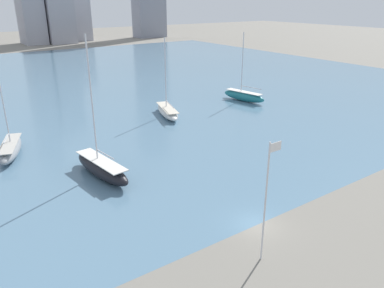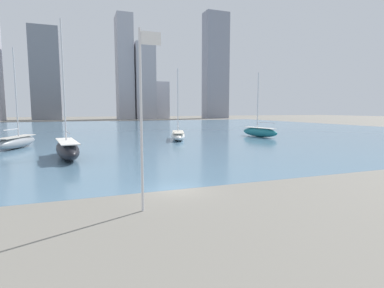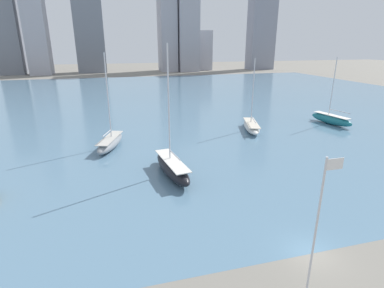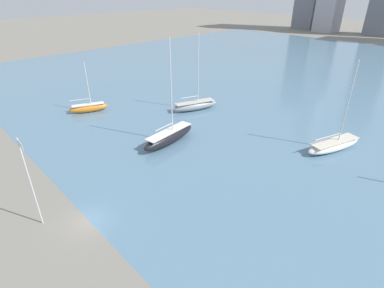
{
  "view_description": "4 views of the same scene",
  "coord_description": "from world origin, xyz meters",
  "px_view_note": "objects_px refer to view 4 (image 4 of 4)",
  "views": [
    {
      "loc": [
        -21.79,
        -20.87,
        19.56
      ],
      "look_at": [
        0.24,
        10.91,
        4.53
      ],
      "focal_mm": 35.0,
      "sensor_mm": 36.0,
      "label": 1
    },
    {
      "loc": [
        -6.26,
        -20.15,
        5.74
      ],
      "look_at": [
        4.53,
        8.82,
        2.2
      ],
      "focal_mm": 28.0,
      "sensor_mm": 36.0,
      "label": 2
    },
    {
      "loc": [
        -14.55,
        -16.88,
        16.16
      ],
      "look_at": [
        -6.45,
        13.27,
        5.62
      ],
      "focal_mm": 28.0,
      "sensor_mm": 36.0,
      "label": 3
    },
    {
      "loc": [
        25.24,
        -8.95,
        22.23
      ],
      "look_at": [
        -2.72,
        17.86,
        1.74
      ],
      "focal_mm": 28.0,
      "sensor_mm": 36.0,
      "label": 4
    }
  ],
  "objects_px": {
    "sailboat_black": "(169,136)",
    "sailboat_white": "(334,145)",
    "sailboat_gray": "(195,105)",
    "sailboat_orange": "(88,108)",
    "flag_pole": "(30,180)"
  },
  "relations": [
    {
      "from": "sailboat_gray",
      "to": "sailboat_white",
      "type": "xyz_separation_m",
      "value": [
        26.63,
        3.7,
        -0.12
      ]
    },
    {
      "from": "flag_pole",
      "to": "sailboat_gray",
      "type": "xyz_separation_m",
      "value": [
        -12.35,
        34.44,
        -4.53
      ]
    },
    {
      "from": "sailboat_black",
      "to": "sailboat_orange",
      "type": "bearing_deg",
      "value": -179.57
    },
    {
      "from": "sailboat_black",
      "to": "sailboat_white",
      "type": "height_order",
      "value": "sailboat_black"
    },
    {
      "from": "sailboat_black",
      "to": "sailboat_white",
      "type": "distance_m",
      "value": 25.33
    },
    {
      "from": "sailboat_black",
      "to": "sailboat_gray",
      "type": "xyz_separation_m",
      "value": [
        -7.55,
        12.97,
        -0.16
      ]
    },
    {
      "from": "sailboat_black",
      "to": "sailboat_gray",
      "type": "relative_size",
      "value": 1.09
    },
    {
      "from": "sailboat_gray",
      "to": "sailboat_orange",
      "type": "xyz_separation_m",
      "value": [
        -13.8,
        -15.95,
        -0.09
      ]
    },
    {
      "from": "sailboat_gray",
      "to": "sailboat_white",
      "type": "height_order",
      "value": "sailboat_gray"
    },
    {
      "from": "sailboat_orange",
      "to": "flag_pole",
      "type": "bearing_deg",
      "value": -13.09
    },
    {
      "from": "flag_pole",
      "to": "sailboat_gray",
      "type": "bearing_deg",
      "value": 109.73
    },
    {
      "from": "flag_pole",
      "to": "sailboat_gray",
      "type": "relative_size",
      "value": 0.68
    },
    {
      "from": "sailboat_orange",
      "to": "sailboat_white",
      "type": "bearing_deg",
      "value": 48.09
    },
    {
      "from": "sailboat_orange",
      "to": "sailboat_black",
      "type": "bearing_deg",
      "value": 30.12
    },
    {
      "from": "sailboat_black",
      "to": "sailboat_orange",
      "type": "xyz_separation_m",
      "value": [
        -21.35,
        -2.98,
        -0.24
      ]
    }
  ]
}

